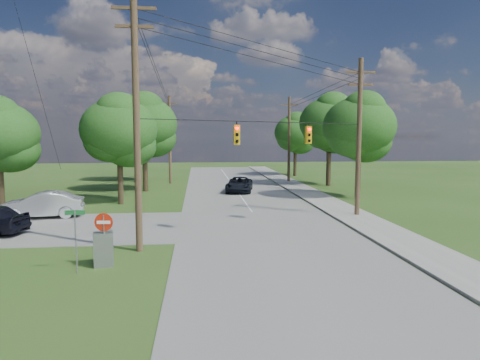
{
  "coord_description": "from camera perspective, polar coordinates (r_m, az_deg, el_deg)",
  "views": [
    {
      "loc": [
        -1.82,
        -19.71,
        5.38
      ],
      "look_at": [
        0.62,
        5.0,
        2.86
      ],
      "focal_mm": 32.0,
      "sensor_mm": 36.0,
      "label": 1
    }
  ],
  "objects": [
    {
      "name": "control_cabinet",
      "position": [
        18.86,
        -17.74,
        -8.79
      ],
      "size": [
        0.9,
        0.73,
        1.43
      ],
      "primitive_type": "cube",
      "rotation": [
        0.0,
        0.0,
        0.22
      ],
      "color": "gray",
      "rests_on": "ground"
    },
    {
      "name": "sidewalk_east",
      "position": [
        27.38,
        17.16,
        -5.66
      ],
      "size": [
        2.6,
        100.0,
        0.12
      ],
      "primitive_type": "cube",
      "color": "#ACAAA0",
      "rests_on": "ground"
    },
    {
      "name": "tree_e_far",
      "position": [
        59.23,
        7.4,
        6.28
      ],
      "size": [
        5.8,
        5.8,
        8.32
      ],
      "color": "#3F301F",
      "rests_on": "ground"
    },
    {
      "name": "power_lines",
      "position": [
        31.66,
        0.43,
        12.65
      ],
      "size": [
        13.93,
        29.62,
        4.93
      ],
      "color": "black",
      "rests_on": "ground"
    },
    {
      "name": "do_not_enter_sign",
      "position": [
        18.45,
        -17.7,
        -6.09
      ],
      "size": [
        0.76,
        0.11,
        2.27
      ],
      "rotation": [
        0.0,
        0.0,
        -0.08
      ],
      "color": "gray",
      "rests_on": "ground"
    },
    {
      "name": "tree_e_near",
      "position": [
        38.3,
        15.63,
        6.9
      ],
      "size": [
        6.2,
        6.2,
        8.81
      ],
      "color": "#3F301F",
      "rests_on": "ground"
    },
    {
      "name": "tree_w_mid",
      "position": [
        43.04,
        -12.65,
        7.26
      ],
      "size": [
        6.4,
        6.4,
        9.22
      ],
      "color": "#3F301F",
      "rests_on": "ground"
    },
    {
      "name": "pole_sw",
      "position": [
        20.32,
        -13.64,
        8.03
      ],
      "size": [
        2.0,
        0.32,
        12.0
      ],
      "color": "brown",
      "rests_on": "ground"
    },
    {
      "name": "ground",
      "position": [
        20.51,
        -0.37,
        -9.4
      ],
      "size": [
        140.0,
        140.0,
        0.0
      ],
      "primitive_type": "plane",
      "color": "#304F1A",
      "rests_on": "ground"
    },
    {
      "name": "pole_north_e",
      "position": [
        50.85,
        6.56,
        5.49
      ],
      "size": [
        2.0,
        0.32,
        10.0
      ],
      "color": "brown",
      "rests_on": "ground"
    },
    {
      "name": "tree_w_far",
      "position": [
        53.21,
        -13.49,
        6.58
      ],
      "size": [
        6.0,
        6.0,
        8.73
      ],
      "color": "#3F301F",
      "rests_on": "ground"
    },
    {
      "name": "car_cross_silver",
      "position": [
        31.11,
        -24.92,
        -3.03
      ],
      "size": [
        5.43,
        2.56,
        1.72
      ],
      "primitive_type": "imported",
      "rotation": [
        0.0,
        0.0,
        -1.42
      ],
      "color": "#B9BBC1",
      "rests_on": "cross_road"
    },
    {
      "name": "pole_north_w",
      "position": [
        49.81,
        -9.34,
        5.44
      ],
      "size": [
        2.0,
        0.32,
        10.0
      ],
      "color": "brown",
      "rests_on": "ground"
    },
    {
      "name": "car_main_north",
      "position": [
        41.5,
        -0.09,
        -0.6
      ],
      "size": [
        3.24,
        5.5,
        1.44
      ],
      "primitive_type": "imported",
      "rotation": [
        0.0,
        0.0,
        -0.17
      ],
      "color": "black",
      "rests_on": "main_road"
    },
    {
      "name": "tree_e_mid",
      "position": [
        47.93,
        11.85,
        7.51
      ],
      "size": [
        6.6,
        6.6,
        9.64
      ],
      "color": "#3F301F",
      "rests_on": "ground"
    },
    {
      "name": "tree_w_near",
      "position": [
        35.26,
        -15.84,
        6.47
      ],
      "size": [
        6.0,
        6.0,
        8.4
      ],
      "color": "#3F301F",
      "rests_on": "ground"
    },
    {
      "name": "main_road",
      "position": [
        25.57,
        3.09,
        -6.31
      ],
      "size": [
        10.0,
        100.0,
        0.03
      ],
      "primitive_type": "cube",
      "color": "gray",
      "rests_on": "ground"
    },
    {
      "name": "traffic_signals",
      "position": [
        24.53,
        4.65,
        6.06
      ],
      "size": [
        4.91,
        3.27,
        1.05
      ],
      "color": "gold",
      "rests_on": "ground"
    },
    {
      "name": "street_name_sign",
      "position": [
        18.03,
        -21.07,
        -6.6
      ],
      "size": [
        0.76,
        0.06,
        2.54
      ],
      "rotation": [
        0.0,
        0.0,
        0.02
      ],
      "color": "gray",
      "rests_on": "ground"
    },
    {
      "name": "pole_ne",
      "position": [
        29.71,
        15.59,
        5.76
      ],
      "size": [
        2.0,
        0.32,
        10.5
      ],
      "color": "brown",
      "rests_on": "ground"
    }
  ]
}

